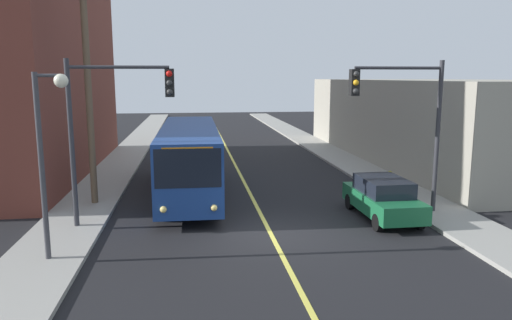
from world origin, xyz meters
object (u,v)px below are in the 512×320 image
at_px(city_bus, 190,156).
at_px(utility_pole_near, 87,73).
at_px(street_lamp_left, 48,139).
at_px(parked_car_green, 383,198).
at_px(traffic_signal_right_corner, 402,108).
at_px(fire_hydrant, 390,179).
at_px(traffic_signal_left_corner, 115,111).

xyz_separation_m(city_bus, utility_pole_near, (-4.10, -1.73, 3.85)).
xyz_separation_m(city_bus, street_lamp_left, (-4.00, -8.28, 1.92)).
height_order(parked_car_green, traffic_signal_right_corner, traffic_signal_right_corner).
height_order(city_bus, fire_hydrant, city_bus).
bearing_deg(city_bus, street_lamp_left, -115.80).
bearing_deg(utility_pole_near, city_bus, 22.88).
bearing_deg(utility_pole_near, fire_hydrant, 3.91).
xyz_separation_m(parked_car_green, fire_hydrant, (2.18, 4.41, -0.26)).
bearing_deg(traffic_signal_right_corner, street_lamp_left, -164.65).
distance_m(utility_pole_near, fire_hydrant, 14.72).
distance_m(city_bus, parked_car_green, 9.17).
xyz_separation_m(traffic_signal_left_corner, traffic_signal_right_corner, (10.82, 0.13, 0.00)).
xyz_separation_m(traffic_signal_left_corner, street_lamp_left, (-1.42, -3.23, -0.56)).
bearing_deg(parked_car_green, utility_pole_near, 163.38).
relative_size(traffic_signal_left_corner, traffic_signal_right_corner, 1.00).
relative_size(traffic_signal_left_corner, street_lamp_left, 1.09).
relative_size(traffic_signal_left_corner, fire_hydrant, 7.14).
bearing_deg(traffic_signal_left_corner, traffic_signal_right_corner, 0.70).
xyz_separation_m(traffic_signal_left_corner, fire_hydrant, (12.26, 4.26, -3.72)).
relative_size(parked_car_green, traffic_signal_right_corner, 0.74).
distance_m(city_bus, fire_hydrant, 9.79).
height_order(parked_car_green, utility_pole_near, utility_pole_near).
bearing_deg(street_lamp_left, utility_pole_near, 90.91).
bearing_deg(traffic_signal_left_corner, parked_car_green, -0.82).
relative_size(city_bus, utility_pole_near, 1.21).
bearing_deg(utility_pole_near, parked_car_green, -16.62).
bearing_deg(fire_hydrant, traffic_signal_left_corner, -160.84).
bearing_deg(traffic_signal_right_corner, fire_hydrant, 70.78).
bearing_deg(street_lamp_left, city_bus, 64.20).
bearing_deg(traffic_signal_right_corner, utility_pole_near, 165.53).
distance_m(city_bus, traffic_signal_left_corner, 6.19).
bearing_deg(traffic_signal_left_corner, utility_pole_near, 114.60).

